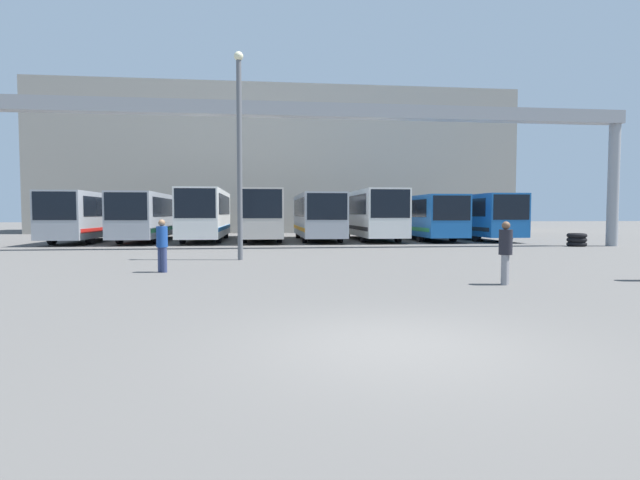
{
  "coord_description": "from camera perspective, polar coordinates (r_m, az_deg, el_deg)",
  "views": [
    {
      "loc": [
        -1.86,
        -6.68,
        1.84
      ],
      "look_at": [
        1.43,
        21.66,
        0.3
      ],
      "focal_mm": 28.0,
      "sensor_mm": 36.0,
      "label": 1
    }
  ],
  "objects": [
    {
      "name": "lamp_post",
      "position": [
        19.99,
        -9.2,
        10.4
      ],
      "size": [
        0.36,
        0.36,
        8.07
      ],
      "color": "#595B60",
      "rests_on": "ground"
    },
    {
      "name": "bus_slot_7",
      "position": [
        36.95,
        17.06,
        2.84
      ],
      "size": [
        2.51,
        11.04,
        3.06
      ],
      "color": "#1959A5",
      "rests_on": "ground"
    },
    {
      "name": "building_backdrop",
      "position": [
        52.4,
        -4.61,
        8.59
      ],
      "size": [
        45.37,
        12.0,
        13.75
      ],
      "color": "gray",
      "rests_on": "ground"
    },
    {
      "name": "bus_slot_2",
      "position": [
        34.04,
        -12.89,
        3.14
      ],
      "size": [
        2.49,
        11.02,
        3.32
      ],
      "color": "silver",
      "rests_on": "ground"
    },
    {
      "name": "ground_plane",
      "position": [
        7.17,
        8.81,
        -11.82
      ],
      "size": [
        200.0,
        200.0,
        0.0
      ],
      "primitive_type": "plane",
      "color": "#514F4C"
    },
    {
      "name": "bus_slot_3",
      "position": [
        34.37,
        -6.63,
        3.17
      ],
      "size": [
        2.48,
        12.1,
        3.3
      ],
      "color": "beige",
      "rests_on": "ground"
    },
    {
      "name": "bus_slot_5",
      "position": [
        34.46,
        5.82,
        3.2
      ],
      "size": [
        2.58,
        10.65,
        3.33
      ],
      "color": "silver",
      "rests_on": "ground"
    },
    {
      "name": "pedestrian_near_right",
      "position": [
        16.23,
        -17.6,
        -0.47
      ],
      "size": [
        0.34,
        0.34,
        1.65
      ],
      "rotation": [
        0.0,
        0.0,
        5.59
      ],
      "color": "navy",
      "rests_on": "ground"
    },
    {
      "name": "pedestrian_near_left",
      "position": [
        13.65,
        20.43,
        -1.2
      ],
      "size": [
        0.34,
        0.34,
        1.63
      ],
      "rotation": [
        0.0,
        0.0,
        4.08
      ],
      "color": "gray",
      "rests_on": "ground"
    },
    {
      "name": "bus_slot_0",
      "position": [
        35.26,
        -25.03,
        2.72
      ],
      "size": [
        2.48,
        10.28,
        3.1
      ],
      "color": "#999EA5",
      "rests_on": "ground"
    },
    {
      "name": "overhead_gantry",
      "position": [
        26.27,
        -2.53,
        13.05
      ],
      "size": [
        35.81,
        0.8,
        7.46
      ],
      "color": "gray",
      "rests_on": "ground"
    },
    {
      "name": "bus_slot_1",
      "position": [
        35.04,
        -18.86,
        2.82
      ],
      "size": [
        2.51,
        11.85,
        3.08
      ],
      "color": "#999EA5",
      "rests_on": "ground"
    },
    {
      "name": "bus_slot_4",
      "position": [
        33.73,
        -0.31,
        2.99
      ],
      "size": [
        2.57,
        10.41,
        3.09
      ],
      "color": "#999EA5",
      "rests_on": "ground"
    },
    {
      "name": "bus_slot_6",
      "position": [
        35.86,
        11.47,
        2.84
      ],
      "size": [
        2.54,
        11.52,
        2.98
      ],
      "color": "#1959A5",
      "rests_on": "ground"
    },
    {
      "name": "tire_stack",
      "position": [
        31.14,
        27.28,
        0.02
      ],
      "size": [
        1.04,
        1.04,
        0.72
      ],
      "color": "black",
      "rests_on": "ground"
    }
  ]
}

